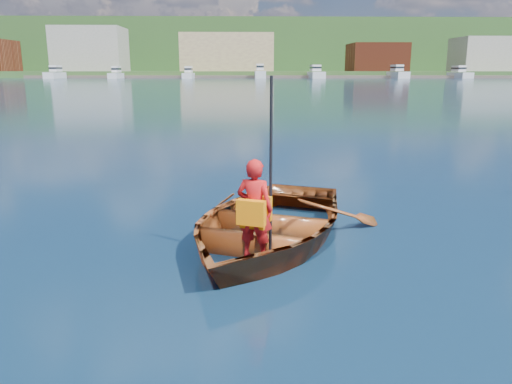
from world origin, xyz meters
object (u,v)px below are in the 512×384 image
(dock, at_px, (263,77))
(child_paddler, at_px, (255,209))
(rowboat, at_px, (266,223))
(marina_yachts, at_px, (238,74))

(dock, bearing_deg, child_paddler, -92.36)
(rowboat, height_order, child_paddler, child_paddler)
(rowboat, distance_m, dock, 148.35)
(rowboat, relative_size, child_paddler, 2.18)
(marina_yachts, bearing_deg, child_paddler, -89.46)
(rowboat, distance_m, marina_yachts, 143.55)
(dock, bearing_deg, rowboat, -92.31)
(child_paddler, bearing_deg, marina_yachts, 90.54)
(rowboat, relative_size, dock, 0.03)
(child_paddler, xyz_separation_m, marina_yachts, (-1.35, 144.43, 0.66))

